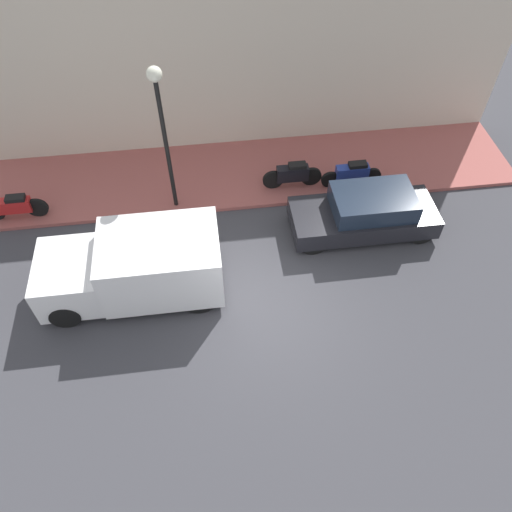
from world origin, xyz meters
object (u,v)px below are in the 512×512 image
Objects in this scene: parked_car at (366,213)px; motorcycle_red at (14,206)px; delivery_van at (134,267)px; motorcycle_black at (293,174)px; motorcycle_blue at (352,173)px; streetlamp at (161,115)px.

parked_car is 9.93m from motorcycle_red.
motorcycle_black is at bearing -54.28° from delivery_van.
motorcycle_red is at bearing 90.84° from motorcycle_blue.
delivery_van is at bearing 125.72° from motorcycle_black.
motorcycle_red is at bearing 89.40° from streetlamp.
parked_car is 2.17× the size of motorcycle_blue.
parked_car is 2.23× the size of motorcycle_black.
parked_car is at bearing -106.79° from streetlamp.
delivery_van is 4.62m from motorcycle_red.
delivery_van is at bearing 160.85° from streetlamp.
delivery_van is 2.41× the size of motorcycle_blue.
delivery_van reaches higher than motorcycle_black.
delivery_van is 1.02× the size of streetlamp.
motorcycle_red is (2.98, 3.51, -0.37)m from delivery_van.
motorcycle_blue is at bearing -2.95° from parked_car.
parked_car is at bearing -138.78° from motorcycle_black.
parked_car is 0.90× the size of delivery_van.
motorcycle_red is 0.41× the size of streetlamp.
delivery_van is at bearing -130.37° from motorcycle_red.
streetlamp is at bearing 73.21° from parked_car.
parked_car is at bearing -77.92° from delivery_van.
motorcycle_black is (3.29, -4.58, -0.35)m from delivery_van.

